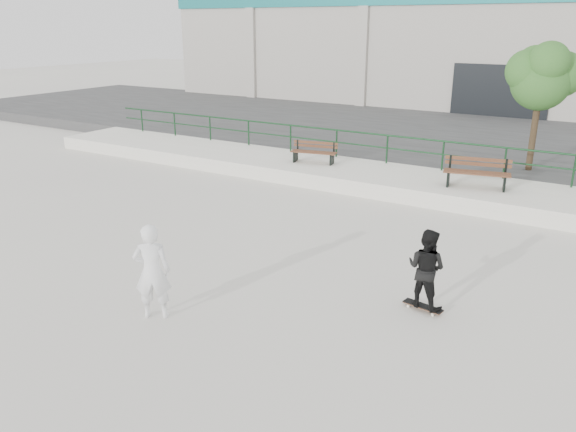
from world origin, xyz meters
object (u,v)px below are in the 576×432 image
Objects in this scene: tree at (543,74)px; seated_skater at (152,272)px; bench_left at (314,152)px; bench_right at (477,173)px; standing_skater at (426,268)px; skateboard at (423,306)px.

tree is 2.29× the size of seated_skater.
bench_right reaches higher than bench_left.
tree is at bearing 11.31° from bench_left.
bench_right is (5.75, -0.24, 0.07)m from bench_left.
seated_skater is (-3.30, -10.33, -0.02)m from bench_right.
standing_skater reaches higher than bench_right.
tree is 11.21m from skateboard.
seated_skater reaches higher than bench_right.
seated_skater is at bearing -107.83° from tree.
seated_skater is at bearing -88.96° from bench_left.
bench_left reaches higher than skateboard.
bench_right is 2.51× the size of skateboard.
tree is 5.27× the size of skateboard.
bench_left is 0.84× the size of bench_right.
tree reaches higher than seated_skater.
standing_skater is (6.65, -7.70, 0.00)m from bench_left.
bench_left is 0.92× the size of seated_skater.
seated_skater is at bearing -119.73° from bench_right.
standing_skater is 0.84× the size of seated_skater.
seated_skater reaches higher than bench_left.
tree is 14.44m from seated_skater.
seated_skater is (2.45, -10.57, 0.05)m from bench_left.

